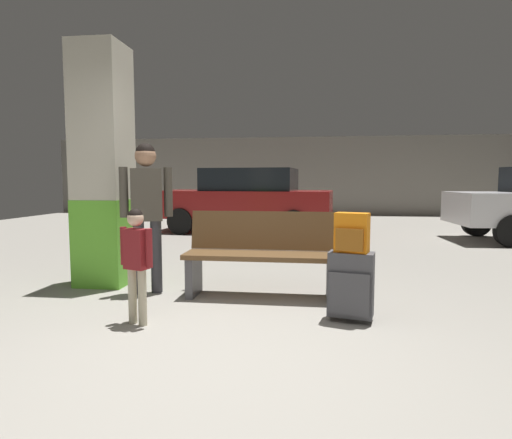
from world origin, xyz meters
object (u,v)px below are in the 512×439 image
at_px(suitcase, 351,285).
at_px(backpack_bright, 352,233).
at_px(adult, 146,202).
at_px(parked_car_far, 246,198).
at_px(child, 136,254).
at_px(structural_pillar, 103,167).
at_px(bench, 262,254).

relative_size(suitcase, backpack_bright, 1.78).
bearing_deg(backpack_bright, adult, 162.42).
bearing_deg(parked_car_far, adult, -91.91).
xyz_separation_m(child, parked_car_far, (-0.11, 6.67, 0.20)).
height_order(suitcase, adult, adult).
xyz_separation_m(structural_pillar, parked_car_far, (0.85, 5.33, -0.57)).
xyz_separation_m(bench, parked_car_far, (-1.05, 5.62, 0.36)).
relative_size(adult, parked_car_far, 0.38).
xyz_separation_m(suitcase, child, (-1.80, -0.33, 0.29)).
relative_size(bench, backpack_bright, 4.71).
xyz_separation_m(bench, child, (-0.94, -1.05, 0.17)).
relative_size(backpack_bright, adult, 0.21).
bearing_deg(structural_pillar, bench, -8.65).
xyz_separation_m(adult, parked_car_far, (0.19, 5.68, -0.19)).
bearing_deg(child, suitcase, 10.27).
distance_m(structural_pillar, child, 1.81).
distance_m(child, adult, 1.10).
relative_size(backpack_bright, child, 0.34).
bearing_deg(structural_pillar, child, -54.39).
bearing_deg(adult, structural_pillar, 152.14).
bearing_deg(backpack_bright, parked_car_far, 106.74).
distance_m(adult, parked_car_far, 5.68).
bearing_deg(bench, parked_car_far, 100.56).
bearing_deg(suitcase, structural_pillar, 159.85).
bearing_deg(backpack_bright, suitcase, 24.38).
bearing_deg(suitcase, backpack_bright, -155.62).
height_order(bench, parked_car_far, parked_car_far).
relative_size(structural_pillar, backpack_bright, 8.13).
bearing_deg(bench, suitcase, -40.01).
height_order(structural_pillar, child, structural_pillar).
bearing_deg(suitcase, adult, 162.44).
height_order(bench, backpack_bright, backpack_bright).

